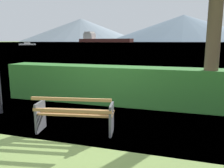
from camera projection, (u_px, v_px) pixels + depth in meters
The scene contains 7 objects.
ground_plane at pixel (76, 131), 5.29m from camera, with size 1400.00×1400.00×0.00m, color olive.
water_surface at pixel (181, 42), 296.41m from camera, with size 620.00×620.00×0.00m, color slate.
park_bench at pixel (75, 114), 5.16m from camera, with size 1.79×0.86×0.87m.
hedge_row at pixel (110, 85), 7.64m from camera, with size 7.21×0.88×1.22m, color #2D6B28.
cargo_ship_large at pixel (101, 39), 338.03m from camera, with size 86.80×34.35×15.47m.
sailboat_mid at pixel (27, 44), 113.59m from camera, with size 7.28×7.41×1.30m.
distant_hills at pixel (168, 29), 570.49m from camera, with size 800.68×372.85×63.31m.
Camera 1 is at (2.24, -4.55, 2.03)m, focal length 37.27 mm.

